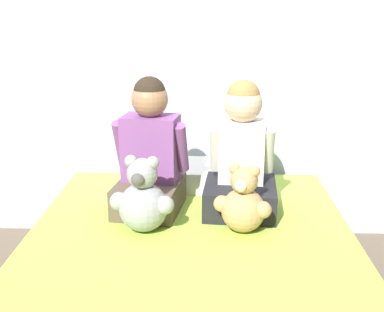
# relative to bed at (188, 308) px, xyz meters

# --- Properties ---
(wall_behind_bed) EXTENTS (8.00, 0.06, 2.50)m
(wall_behind_bed) POSITION_rel_bed_xyz_m (0.00, 1.07, 1.06)
(wall_behind_bed) COLOR silver
(wall_behind_bed) RESTS_ON ground_plane
(bed) EXTENTS (1.37, 1.98, 0.39)m
(bed) POSITION_rel_bed_xyz_m (0.00, 0.00, 0.00)
(bed) COLOR #997F60
(bed) RESTS_ON ground_plane
(child_on_left) EXTENTS (0.35, 0.37, 0.61)m
(child_on_left) POSITION_rel_bed_xyz_m (-0.19, 0.50, 0.45)
(child_on_left) COLOR brown
(child_on_left) RESTS_ON bed
(child_on_right) EXTENTS (0.35, 0.34, 0.60)m
(child_on_right) POSITION_rel_bed_xyz_m (0.22, 0.50, 0.44)
(child_on_right) COLOR black
(child_on_right) RESTS_ON bed
(teddy_bear_held_by_left_child) EXTENTS (0.27, 0.21, 0.33)m
(teddy_bear_held_by_left_child) POSITION_rel_bed_xyz_m (-0.20, 0.26, 0.33)
(teddy_bear_held_by_left_child) COLOR #939399
(teddy_bear_held_by_left_child) RESTS_ON bed
(teddy_bear_held_by_right_child) EXTENTS (0.24, 0.18, 0.29)m
(teddy_bear_held_by_right_child) POSITION_rel_bed_xyz_m (0.22, 0.27, 0.32)
(teddy_bear_held_by_right_child) COLOR tan
(teddy_bear_held_by_right_child) RESTS_ON bed
(pillow_at_headboard) EXTENTS (0.49, 0.30, 0.11)m
(pillow_at_headboard) POSITION_rel_bed_xyz_m (0.00, 0.81, 0.25)
(pillow_at_headboard) COLOR white
(pillow_at_headboard) RESTS_ON bed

